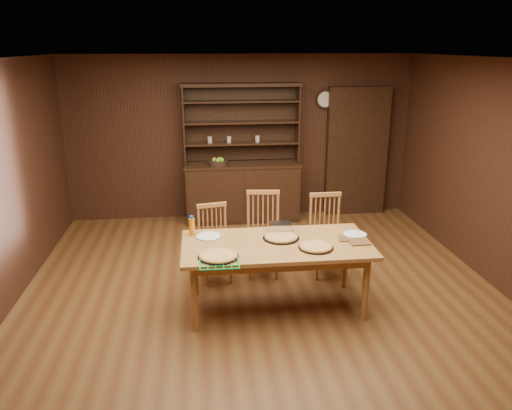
{
  "coord_description": "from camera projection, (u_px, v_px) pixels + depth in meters",
  "views": [
    {
      "loc": [
        -0.65,
        -4.94,
        2.74
      ],
      "look_at": [
        -0.05,
        0.4,
        1.0
      ],
      "focal_mm": 35.0,
      "sensor_mm": 36.0,
      "label": 1
    }
  ],
  "objects": [
    {
      "name": "floor",
      "position": [
        264.0,
        301.0,
        5.58
      ],
      "size": [
        6.0,
        6.0,
        0.0
      ],
      "primitive_type": "plane",
      "color": "brown",
      "rests_on": "ground"
    },
    {
      "name": "room_shell",
      "position": [
        265.0,
        163.0,
        5.1
      ],
      "size": [
        6.0,
        6.0,
        6.0
      ],
      "color": "white",
      "rests_on": "floor"
    },
    {
      "name": "china_hutch",
      "position": [
        242.0,
        184.0,
        8.0
      ],
      "size": [
        1.84,
        0.52,
        2.17
      ],
      "color": "#321E10",
      "rests_on": "floor"
    },
    {
      "name": "doorway",
      "position": [
        356.0,
        152.0,
        8.21
      ],
      "size": [
        1.0,
        0.18,
        2.1
      ],
      "primitive_type": "cube",
      "color": "#321E10",
      "rests_on": "floor"
    },
    {
      "name": "wall_clock",
      "position": [
        325.0,
        99.0,
        7.94
      ],
      "size": [
        0.3,
        0.05,
        0.3
      ],
      "color": "#321E10",
      "rests_on": "room_shell"
    },
    {
      "name": "dining_table",
      "position": [
        276.0,
        250.0,
        5.26
      ],
      "size": [
        1.98,
        0.99,
        0.75
      ],
      "color": "#B07F3D",
      "rests_on": "floor"
    },
    {
      "name": "chair_left",
      "position": [
        214.0,
        240.0,
        5.99
      ],
      "size": [
        0.45,
        0.43,
        0.93
      ],
      "rotation": [
        0.0,
        0.0,
        0.2
      ],
      "color": "#BB7F40",
      "rests_on": "floor"
    },
    {
      "name": "chair_center",
      "position": [
        263.0,
        231.0,
        6.13
      ],
      "size": [
        0.47,
        0.45,
        1.04
      ],
      "rotation": [
        0.0,
        0.0,
        -0.1
      ],
      "color": "#BB7F40",
      "rests_on": "floor"
    },
    {
      "name": "chair_right",
      "position": [
        326.0,
        232.0,
        6.15
      ],
      "size": [
        0.42,
        0.4,
        1.01
      ],
      "rotation": [
        0.0,
        0.0,
        0.02
      ],
      "color": "#BB7F40",
      "rests_on": "floor"
    },
    {
      "name": "pizza_left",
      "position": [
        218.0,
        256.0,
        4.88
      ],
      "size": [
        0.4,
        0.4,
        0.04
      ],
      "color": "black",
      "rests_on": "dining_table"
    },
    {
      "name": "pizza_right",
      "position": [
        316.0,
        247.0,
        5.1
      ],
      "size": [
        0.36,
        0.36,
        0.04
      ],
      "color": "black",
      "rests_on": "dining_table"
    },
    {
      "name": "pizza_center",
      "position": [
        281.0,
        237.0,
        5.35
      ],
      "size": [
        0.39,
        0.39,
        0.04
      ],
      "color": "black",
      "rests_on": "dining_table"
    },
    {
      "name": "cooling_rack",
      "position": [
        219.0,
        261.0,
        4.78
      ],
      "size": [
        0.4,
        0.4,
        0.02
      ],
      "primitive_type": null,
      "rotation": [
        0.0,
        0.0,
        0.09
      ],
      "color": "#0B9838",
      "rests_on": "dining_table"
    },
    {
      "name": "plate_left",
      "position": [
        209.0,
        236.0,
        5.39
      ],
      "size": [
        0.28,
        0.28,
        0.02
      ],
      "color": "white",
      "rests_on": "dining_table"
    },
    {
      "name": "plate_right",
      "position": [
        355.0,
        234.0,
        5.45
      ],
      "size": [
        0.26,
        0.26,
        0.02
      ],
      "color": "white",
      "rests_on": "dining_table"
    },
    {
      "name": "foil_dish",
      "position": [
        280.0,
        227.0,
        5.54
      ],
      "size": [
        0.26,
        0.2,
        0.1
      ],
      "primitive_type": "cube",
      "rotation": [
        0.0,
        0.0,
        -0.07
      ],
      "color": "silver",
      "rests_on": "dining_table"
    },
    {
      "name": "juice_bottle",
      "position": [
        192.0,
        226.0,
        5.42
      ],
      "size": [
        0.07,
        0.07,
        0.22
      ],
      "color": "orange",
      "rests_on": "dining_table"
    },
    {
      "name": "pot_holder_a",
      "position": [
        359.0,
        242.0,
        5.25
      ],
      "size": [
        0.21,
        0.21,
        0.02
      ],
      "primitive_type": "cube",
      "rotation": [
        0.0,
        0.0,
        0.05
      ],
      "color": "maroon",
      "rests_on": "dining_table"
    },
    {
      "name": "pot_holder_b",
      "position": [
        348.0,
        238.0,
        5.34
      ],
      "size": [
        0.22,
        0.22,
        0.01
      ],
      "primitive_type": "cube",
      "rotation": [
        0.0,
        0.0,
        -0.18
      ],
      "color": "maroon",
      "rests_on": "dining_table"
    },
    {
      "name": "fruit_bowl",
      "position": [
        218.0,
        162.0,
        7.78
      ],
      "size": [
        0.3,
        0.3,
        0.12
      ],
      "color": "black",
      "rests_on": "china_hutch"
    }
  ]
}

